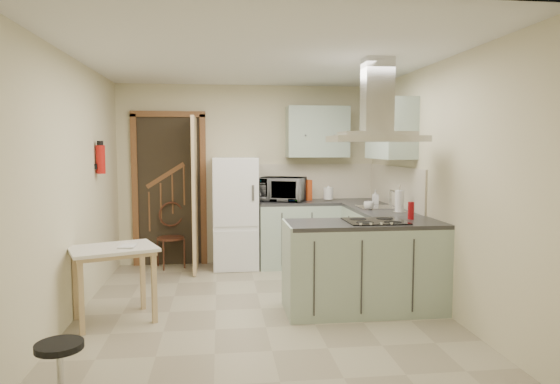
{
  "coord_description": "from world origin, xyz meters",
  "views": [
    {
      "loc": [
        -0.4,
        -4.94,
        1.64
      ],
      "look_at": [
        0.25,
        0.45,
        1.15
      ],
      "focal_mm": 32.0,
      "sensor_mm": 36.0,
      "label": 1
    }
  ],
  "objects": [
    {
      "name": "splashback",
      "position": [
        0.96,
        2.09,
        1.15
      ],
      "size": [
        1.68,
        0.02,
        0.5
      ],
      "primitive_type": "cube",
      "color": "beige",
      "rests_on": "counter_back"
    },
    {
      "name": "peninsula",
      "position": [
        1.02,
        -0.18,
        0.45
      ],
      "size": [
        1.55,
        0.65,
        0.9
      ],
      "primitive_type": "cube",
      "color": "#9EB2A0",
      "rests_on": "floor"
    },
    {
      "name": "bentwood_chair",
      "position": [
        -1.08,
        1.9,
        0.4
      ],
      "size": [
        0.47,
        0.47,
        0.8
      ],
      "primitive_type": "cube",
      "rotation": [
        0.0,
        0.0,
        0.38
      ],
      "color": "#501E1A",
      "rests_on": "floor"
    },
    {
      "name": "paper_towel",
      "position": [
        1.62,
        0.48,
        1.03
      ],
      "size": [
        0.13,
        0.13,
        0.26
      ],
      "primitive_type": "cylinder",
      "rotation": [
        0.0,
        0.0,
        0.25
      ],
      "color": "silver",
      "rests_on": "counter_right"
    },
    {
      "name": "soap_bottle",
      "position": [
        1.61,
        1.33,
        0.99
      ],
      "size": [
        0.1,
        0.11,
        0.18
      ],
      "primitive_type": "imported",
      "rotation": [
        0.0,
        0.0,
        -0.29
      ],
      "color": "#B0B3BD",
      "rests_on": "counter_right"
    },
    {
      "name": "cereal_box",
      "position": [
        0.8,
        1.92,
        1.04
      ],
      "size": [
        0.14,
        0.2,
        0.28
      ],
      "primitive_type": "cube",
      "rotation": [
        0.0,
        0.0,
        0.35
      ],
      "color": "#C44317",
      "rests_on": "counter_back"
    },
    {
      "name": "book",
      "position": [
        -1.34,
        -0.21,
        0.75
      ],
      "size": [
        0.15,
        0.2,
        0.09
      ],
      "primitive_type": "imported",
      "rotation": [
        0.0,
        0.0,
        -0.02
      ],
      "color": "maroon",
      "rests_on": "drop_leaf_table"
    },
    {
      "name": "back_wall",
      "position": [
        0.0,
        2.1,
        1.25
      ],
      "size": [
        3.6,
        0.0,
        3.6
      ],
      "primitive_type": "plane",
      "rotation": [
        1.57,
        0.0,
        0.0
      ],
      "color": "beige",
      "rests_on": "floor"
    },
    {
      "name": "right_wall",
      "position": [
        1.8,
        0.0,
        1.25
      ],
      "size": [
        0.0,
        4.2,
        4.2
      ],
      "primitive_type": "plane",
      "rotation": [
        1.57,
        0.0,
        -1.57
      ],
      "color": "beige",
      "rests_on": "floor"
    },
    {
      "name": "red_bottle",
      "position": [
        1.54,
        -0.06,
        0.99
      ],
      "size": [
        0.07,
        0.07,
        0.18
      ],
      "primitive_type": "cylinder",
      "rotation": [
        0.0,
        0.0,
        -0.11
      ],
      "color": "#A70E14",
      "rests_on": "peninsula"
    },
    {
      "name": "ceiling",
      "position": [
        0.0,
        0.0,
        2.5
      ],
      "size": [
        4.2,
        4.2,
        0.0
      ],
      "primitive_type": "plane",
      "rotation": [
        3.14,
        0.0,
        0.0
      ],
      "color": "silver",
      "rests_on": "back_wall"
    },
    {
      "name": "counter_right",
      "position": [
        1.5,
        1.12,
        0.45
      ],
      "size": [
        0.6,
        1.95,
        0.9
      ],
      "primitive_type": "cube",
      "color": "#9EB2A0",
      "rests_on": "floor"
    },
    {
      "name": "counter_back",
      "position": [
        0.66,
        1.8,
        0.45
      ],
      "size": [
        1.08,
        0.6,
        0.9
      ],
      "primitive_type": "cube",
      "color": "#9EB2A0",
      "rests_on": "floor"
    },
    {
      "name": "cup",
      "position": [
        1.35,
        0.76,
        0.95
      ],
      "size": [
        0.15,
        0.15,
        0.1
      ],
      "primitive_type": "imported",
      "rotation": [
        0.0,
        0.0,
        0.28
      ],
      "color": "silver",
      "rests_on": "counter_right"
    },
    {
      "name": "wall_cabinet_right",
      "position": [
        1.62,
        0.85,
        1.85
      ],
      "size": [
        0.35,
        0.9,
        0.7
      ],
      "primitive_type": "cube",
      "color": "#9EB2A0",
      "rests_on": "right_wall"
    },
    {
      "name": "hob",
      "position": [
        1.12,
        -0.18,
        0.91
      ],
      "size": [
        0.58,
        0.5,
        0.01
      ],
      "primitive_type": "cube",
      "color": "black",
      "rests_on": "peninsula"
    },
    {
      "name": "microwave",
      "position": [
        0.45,
        1.83,
        1.06
      ],
      "size": [
        0.7,
        0.59,
        0.33
      ],
      "primitive_type": "imported",
      "rotation": [
        0.0,
        0.0,
        -0.38
      ],
      "color": "black",
      "rests_on": "counter_back"
    },
    {
      "name": "drop_leaf_table",
      "position": [
        -1.4,
        -0.2,
        0.35
      ],
      "size": [
        0.91,
        0.81,
        0.71
      ],
      "primitive_type": "cube",
      "rotation": [
        0.0,
        0.0,
        0.38
      ],
      "color": "#D8BA85",
      "rests_on": "floor"
    },
    {
      "name": "extractor_hood",
      "position": [
        1.12,
        -0.18,
        1.72
      ],
      "size": [
        0.9,
        0.55,
        0.1
      ],
      "primitive_type": "cube",
      "color": "silver",
      "rests_on": "ceiling"
    },
    {
      "name": "left_wall",
      "position": [
        -1.8,
        0.0,
        1.25
      ],
      "size": [
        0.0,
        4.2,
        4.2
      ],
      "primitive_type": "plane",
      "rotation": [
        1.57,
        0.0,
        1.57
      ],
      "color": "beige",
      "rests_on": "floor"
    },
    {
      "name": "floor",
      "position": [
        0.0,
        0.0,
        0.0
      ],
      "size": [
        4.2,
        4.2,
        0.0
      ],
      "primitive_type": "plane",
      "color": "tan",
      "rests_on": "ground"
    },
    {
      "name": "wall_cabinet_back",
      "position": [
        0.95,
        1.93,
        1.85
      ],
      "size": [
        0.85,
        0.35,
        0.7
      ],
      "primitive_type": "cube",
      "color": "#9EB2A0",
      "rests_on": "back_wall"
    },
    {
      "name": "sink",
      "position": [
        1.5,
        0.95,
        0.91
      ],
      "size": [
        0.45,
        0.4,
        0.01
      ],
      "primitive_type": "cube",
      "color": "silver",
      "rests_on": "counter_right"
    },
    {
      "name": "kettle",
      "position": [
        1.09,
        1.81,
        1.0
      ],
      "size": [
        0.17,
        0.17,
        0.2
      ],
      "primitive_type": "cylinder",
      "rotation": [
        0.0,
        0.0,
        0.33
      ],
      "color": "silver",
      "rests_on": "counter_back"
    },
    {
      "name": "fridge",
      "position": [
        -0.2,
        1.8,
        0.75
      ],
      "size": [
        0.6,
        0.6,
        1.5
      ],
      "primitive_type": "cube",
      "color": "white",
      "rests_on": "floor"
    },
    {
      "name": "fire_extinguisher",
      "position": [
        -1.74,
        0.9,
        1.5
      ],
      "size": [
        0.1,
        0.1,
        0.32
      ],
      "primitive_type": "cylinder",
      "color": "#B2140F",
      "rests_on": "left_wall"
    },
    {
      "name": "stool",
      "position": [
        -1.43,
        -1.73,
        0.2
      ],
      "size": [
        0.36,
        0.36,
        0.4
      ],
      "primitive_type": "cylinder",
      "rotation": [
        0.0,
        0.0,
        0.23
      ],
      "color": "black",
      "rests_on": "floor"
    },
    {
      "name": "doorway",
      "position": [
        -1.1,
        2.07,
        1.05
      ],
      "size": [
        1.1,
        0.12,
        2.1
      ],
      "primitive_type": "cube",
      "color": "brown",
      "rests_on": "floor"
    }
  ]
}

